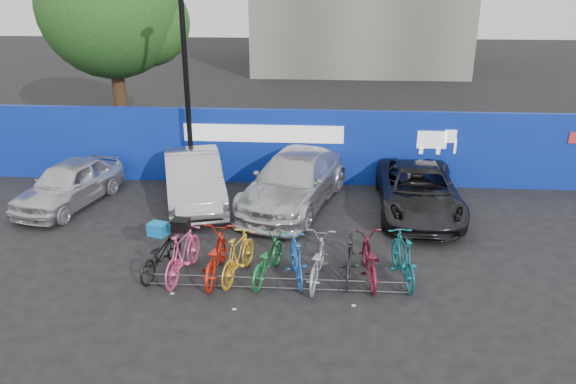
# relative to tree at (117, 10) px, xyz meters

# --- Properties ---
(ground) EXTENTS (100.00, 100.00, 0.00)m
(ground) POSITION_rel_tree_xyz_m (6.77, -10.06, -5.07)
(ground) COLOR black
(ground) RESTS_ON ground
(hoarding) EXTENTS (22.00, 0.18, 2.40)m
(hoarding) POSITION_rel_tree_xyz_m (6.78, -4.06, -3.86)
(hoarding) COLOR #0B2699
(hoarding) RESTS_ON ground
(tree) EXTENTS (5.40, 5.20, 7.80)m
(tree) POSITION_rel_tree_xyz_m (0.00, 0.00, 0.00)
(tree) COLOR #382314
(tree) RESTS_ON ground
(lamppost) EXTENTS (0.25, 0.50, 6.11)m
(lamppost) POSITION_rel_tree_xyz_m (3.57, -4.66, -1.80)
(lamppost) COLOR black
(lamppost) RESTS_ON ground
(bike_rack) EXTENTS (5.60, 0.03, 0.30)m
(bike_rack) POSITION_rel_tree_xyz_m (6.77, -10.66, -4.91)
(bike_rack) COLOR #595B60
(bike_rack) RESTS_ON ground
(car_0) EXTENTS (2.37, 4.09, 1.31)m
(car_0) POSITION_rel_tree_xyz_m (0.37, -6.33, -4.41)
(car_0) COLOR silver
(car_0) RESTS_ON ground
(car_1) EXTENTS (2.79, 4.73, 1.47)m
(car_1) POSITION_rel_tree_xyz_m (3.92, -5.90, -4.33)
(car_1) COLOR #A4A4A8
(car_1) RESTS_ON ground
(car_2) EXTENTS (3.47, 5.51, 1.49)m
(car_2) POSITION_rel_tree_xyz_m (6.85, -5.86, -4.32)
(car_2) COLOR silver
(car_2) RESTS_ON ground
(car_3) EXTENTS (2.30, 4.73, 1.30)m
(car_3) POSITION_rel_tree_xyz_m (10.35, -6.20, -4.42)
(car_3) COLOR black
(car_3) RESTS_ON ground
(bike_0) EXTENTS (1.01, 1.86, 0.93)m
(bike_0) POSITION_rel_tree_xyz_m (4.11, -10.07, -4.60)
(bike_0) COLOR black
(bike_0) RESTS_ON ground
(bike_1) EXTENTS (0.84, 1.95, 1.13)m
(bike_1) POSITION_rel_tree_xyz_m (4.66, -10.22, -4.50)
(bike_1) COLOR #F24D8F
(bike_1) RESTS_ON ground
(bike_2) EXTENTS (0.71, 1.98, 1.03)m
(bike_2) POSITION_rel_tree_xyz_m (5.36, -10.19, -4.55)
(bike_2) COLOR red
(bike_2) RESTS_ON ground
(bike_3) EXTENTS (0.93, 1.83, 1.06)m
(bike_3) POSITION_rel_tree_xyz_m (5.88, -10.18, -4.54)
(bike_3) COLOR gold
(bike_3) RESTS_ON ground
(bike_4) EXTENTS (1.06, 1.89, 0.94)m
(bike_4) POSITION_rel_tree_xyz_m (6.51, -10.14, -4.60)
(bike_4) COLOR #197233
(bike_4) RESTS_ON ground
(bike_5) EXTENTS (0.79, 1.71, 0.99)m
(bike_5) POSITION_rel_tree_xyz_m (7.15, -10.18, -4.57)
(bike_5) COLOR blue
(bike_5) RESTS_ON ground
(bike_6) EXTENTS (0.90, 1.97, 1.00)m
(bike_6) POSITION_rel_tree_xyz_m (7.60, -10.21, -4.57)
(bike_6) COLOR #96969C
(bike_6) RESTS_ON ground
(bike_7) EXTENTS (0.64, 1.78, 1.05)m
(bike_7) POSITION_rel_tree_xyz_m (8.31, -10.03, -4.54)
(bike_7) COLOR #232426
(bike_7) RESTS_ON ground
(bike_8) EXTENTS (0.79, 1.91, 0.98)m
(bike_8) POSITION_rel_tree_xyz_m (8.73, -10.05, -4.58)
(bike_8) COLOR maroon
(bike_8) RESTS_ON ground
(bike_9) EXTENTS (0.78, 1.89, 1.10)m
(bike_9) POSITION_rel_tree_xyz_m (9.46, -10.05, -4.52)
(bike_9) COLOR #106970
(bike_9) RESTS_ON ground
(cargo_crate) EXTENTS (0.47, 0.41, 0.28)m
(cargo_crate) POSITION_rel_tree_xyz_m (4.11, -10.07, -4.00)
(cargo_crate) COLOR #0F6EB8
(cargo_crate) RESTS_ON bike_0
(cargo_topcase) EXTENTS (0.38, 0.35, 0.26)m
(cargo_topcase) POSITION_rel_tree_xyz_m (4.66, -10.22, -3.81)
(cargo_topcase) COLOR black
(cargo_topcase) RESTS_ON bike_1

